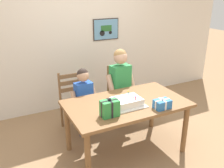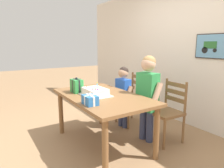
% 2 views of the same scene
% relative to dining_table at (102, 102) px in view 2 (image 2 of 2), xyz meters
% --- Properties ---
extents(ground_plane, '(20.00, 20.00, 0.00)m').
position_rel_dining_table_xyz_m(ground_plane, '(0.00, 0.00, -0.65)').
color(ground_plane, '#997551').
extents(back_wall, '(6.40, 0.11, 2.60)m').
position_rel_dining_table_xyz_m(back_wall, '(0.00, 1.73, 0.65)').
color(back_wall, silver).
rests_on(back_wall, ground).
extents(dining_table, '(1.56, 0.91, 0.74)m').
position_rel_dining_table_xyz_m(dining_table, '(0.00, 0.00, 0.00)').
color(dining_table, brown).
rests_on(dining_table, ground).
extents(birthday_cake, '(0.44, 0.34, 0.19)m').
position_rel_dining_table_xyz_m(birthday_cake, '(-0.05, -0.09, 0.14)').
color(birthday_cake, white).
rests_on(birthday_cake, dining_table).
extents(gift_box_red_large, '(0.21, 0.14, 0.23)m').
position_rel_dining_table_xyz_m(gift_box_red_large, '(-0.36, -0.23, 0.19)').
color(gift_box_red_large, '#2D8E42').
rests_on(gift_box_red_large, dining_table).
extents(gift_box_beside_cake, '(0.20, 0.14, 0.15)m').
position_rel_dining_table_xyz_m(gift_box_beside_cake, '(0.31, -0.34, 0.15)').
color(gift_box_beside_cake, '#286BB7').
rests_on(gift_box_beside_cake, dining_table).
extents(chair_left, '(0.42, 0.42, 0.92)m').
position_rel_dining_table_xyz_m(chair_left, '(-0.42, 0.88, -0.18)').
color(chair_left, brown).
rests_on(chair_left, ground).
extents(chair_right, '(0.44, 0.44, 0.92)m').
position_rel_dining_table_xyz_m(chair_right, '(0.42, 0.88, -0.18)').
color(chair_right, brown).
rests_on(chair_right, ground).
extents(child_older, '(0.48, 0.28, 1.29)m').
position_rel_dining_table_xyz_m(child_older, '(0.25, 0.62, 0.14)').
color(child_older, '#38426B').
rests_on(child_older, ground).
extents(child_younger, '(0.40, 0.24, 1.07)m').
position_rel_dining_table_xyz_m(child_younger, '(-0.36, 0.62, 0.00)').
color(child_younger, '#38426B').
rests_on(child_younger, ground).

